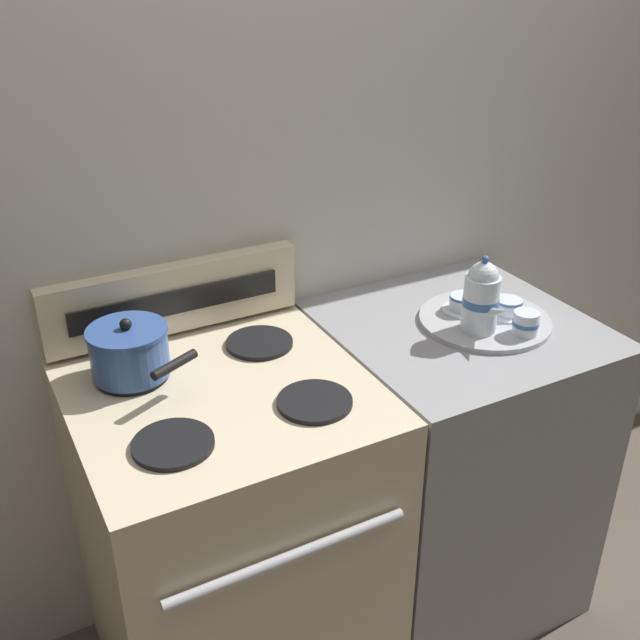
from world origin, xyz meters
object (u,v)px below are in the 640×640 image
object	(u,v)px
saucepan	(130,351)
teacup_right	(462,303)
teapot	(482,297)
teacup_left	(508,307)
stove	(232,541)
creamer_jug	(526,323)
serving_tray	(485,320)

from	to	relation	value
saucepan	teacup_right	bearing A→B (deg)	-7.00
teapot	teacup_left	xyz separation A→B (m)	(0.12, 0.03, -0.07)
stove	creamer_jug	world-z (taller)	creamer_jug
teapot	creamer_jug	xyz separation A→B (m)	(0.09, -0.07, -0.06)
stove	saucepan	xyz separation A→B (m)	(-0.16, 0.15, 0.54)
teapot	teacup_left	world-z (taller)	teapot
saucepan	serving_tray	bearing A→B (deg)	-10.66
creamer_jug	teacup_right	bearing A→B (deg)	109.02
saucepan	teacup_left	world-z (taller)	saucepan
saucepan	teacup_left	distance (m)	0.99
teapot	teacup_right	size ratio (longest dim) A/B	1.87
saucepan	teacup_left	size ratio (longest dim) A/B	2.41
serving_tray	teacup_left	bearing A→B (deg)	-13.58
stove	teapot	distance (m)	0.90
teacup_left	teacup_right	distance (m)	0.12
teacup_left	creamer_jug	distance (m)	0.11
saucepan	teacup_right	size ratio (longest dim) A/B	2.41
teacup_right	teacup_left	bearing A→B (deg)	-40.13
stove	teapot	xyz separation A→B (m)	(0.69, -0.07, 0.57)
saucepan	teapot	bearing A→B (deg)	-14.21
stove	teapot	size ratio (longest dim) A/B	4.55
serving_tray	creamer_jug	distance (m)	0.13
serving_tray	teacup_right	world-z (taller)	teacup_right
teacup_right	creamer_jug	bearing A→B (deg)	-70.98
teacup_right	creamer_jug	world-z (taller)	creamer_jug
teacup_right	teapot	bearing A→B (deg)	-105.60
serving_tray	teacup_right	xyz separation A→B (m)	(-0.03, 0.06, 0.03)
serving_tray	teapot	xyz separation A→B (m)	(-0.06, -0.04, 0.10)
teapot	teacup_right	xyz separation A→B (m)	(0.03, 0.11, -0.07)
teacup_right	creamer_jug	distance (m)	0.19
serving_tray	teacup_right	distance (m)	0.08
serving_tray	teacup_left	world-z (taller)	teacup_left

